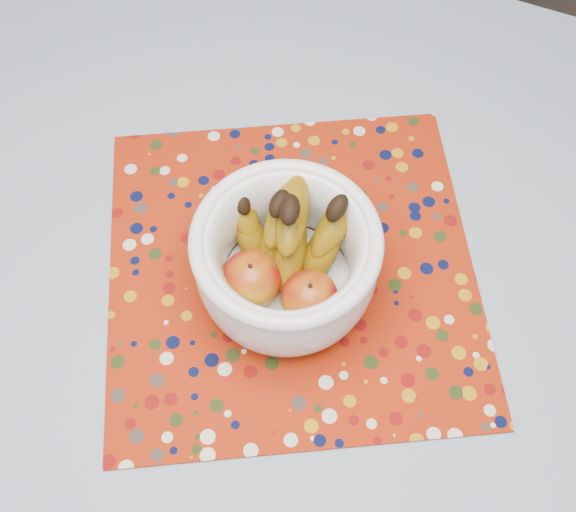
{
  "coord_description": "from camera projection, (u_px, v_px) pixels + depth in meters",
  "views": [
    {
      "loc": [
        0.13,
        -0.28,
        1.51
      ],
      "look_at": [
        -0.01,
        0.05,
        0.84
      ],
      "focal_mm": 42.0,
      "sensor_mm": 36.0,
      "label": 1
    }
  ],
  "objects": [
    {
      "name": "table",
      "position": [
        281.0,
        350.0,
        0.89
      ],
      "size": [
        1.2,
        1.2,
        0.75
      ],
      "color": "brown",
      "rests_on": "ground"
    },
    {
      "name": "fruit_bowl",
      "position": [
        286.0,
        254.0,
        0.77
      ],
      "size": [
        0.23,
        0.22,
        0.17
      ],
      "color": "white",
      "rests_on": "placemat"
    },
    {
      "name": "placemat",
      "position": [
        292.0,
        268.0,
        0.84
      ],
      "size": [
        0.62,
        0.62,
        0.0
      ],
      "primitive_type": "cube",
      "rotation": [
        0.0,
        0.0,
        0.5
      ],
      "color": "maroon",
      "rests_on": "tablecloth"
    },
    {
      "name": "tablecloth",
      "position": [
        281.0,
        326.0,
        0.82
      ],
      "size": [
        1.32,
        1.32,
        0.01
      ],
      "primitive_type": "cube",
      "color": "slate",
      "rests_on": "table"
    }
  ]
}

